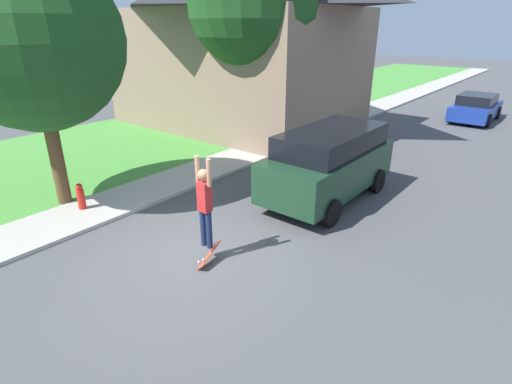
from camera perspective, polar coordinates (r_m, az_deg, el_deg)
name	(u,v)px	position (r m, az deg, el deg)	size (l,w,h in m)	color
ground_plane	(192,253)	(9.08, -9.19, -8.59)	(120.00, 120.00, 0.00)	#49494C
lawn	(169,137)	(18.36, -12.30, 7.73)	(10.00, 80.00, 0.08)	#478E38
sidewalk	(244,155)	(15.29, -1.71, 5.24)	(1.80, 80.00, 0.10)	#ADA89E
house	(236,40)	(19.86, -2.81, 20.90)	(11.47, 7.87, 7.53)	#89705B
lawn_tree_near	(33,41)	(11.53, -29.27, 18.28)	(4.35, 4.35, 6.42)	brown
lawn_tree_far	(253,0)	(15.98, -0.38, 25.71)	(4.88, 4.88, 7.84)	brown
suv_parked	(329,162)	(11.42, 10.39, 4.24)	(2.07, 4.52, 2.03)	#193823
car_down_street	(476,108)	(24.00, 28.89, 10.49)	(1.94, 4.06, 1.36)	navy
skateboarder	(205,202)	(8.17, -7.34, -1.45)	(0.41, 0.23, 1.98)	#192347
skateboard	(209,254)	(8.59, -6.73, -8.82)	(0.35, 0.76, 0.38)	#B73D23
fire_hydrant	(81,197)	(11.61, -23.75, -0.60)	(0.20, 0.20, 0.72)	red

